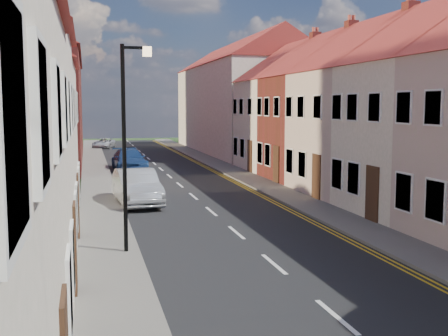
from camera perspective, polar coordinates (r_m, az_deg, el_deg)
name	(u,v)px	position (r m, az deg, el deg)	size (l,w,h in m)	color
road	(193,196)	(27.18, -3.13, -2.91)	(7.00, 90.00, 0.02)	black
pavement_left	(100,199)	(26.72, -12.46, -3.10)	(1.80, 90.00, 0.12)	slate
pavement_right	(279,192)	(28.30, 5.66, -2.45)	(1.80, 90.00, 0.12)	slate
cottage_r_pink	(382,104)	(29.00, 15.72, 6.31)	(8.30, 6.00, 9.00)	#CCA6A1
cottage_r_white_far	(335,104)	(33.81, 11.19, 6.41)	(8.30, 5.20, 9.00)	maroon
cottage_r_cream_far	(301,104)	(38.77, 7.80, 6.44)	(8.30, 6.00, 9.00)	white
block_right_far	(241,96)	(53.31, 1.71, 7.34)	(8.30, 24.20, 10.50)	white
block_left_far	(28,94)	(46.57, -19.32, 7.13)	(8.30, 24.20, 10.50)	maroon
lamppost	(127,135)	(16.42, -9.82, 3.32)	(0.88, 0.15, 6.00)	black
car_mid	(137,187)	(25.26, -8.85, -1.91)	(1.65, 4.74, 1.56)	#9FA2A6
car_far	(129,160)	(38.58, -9.60, 0.82)	(2.00, 4.93, 1.43)	navy
car_distant	(104,143)	(59.08, -12.10, 2.48)	(1.77, 3.83, 1.07)	#B9BBC2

